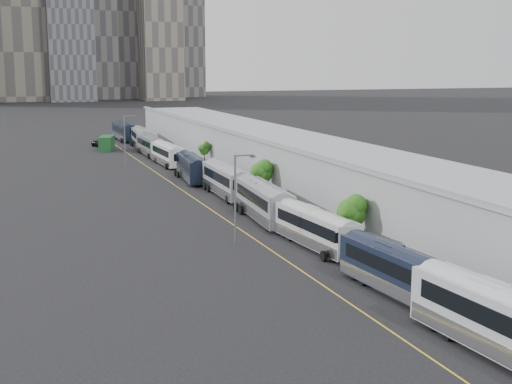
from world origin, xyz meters
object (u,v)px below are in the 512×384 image
bus_1 (399,276)px  suv (102,143)px  bus_2 (315,232)px  street_lamp_near (237,193)px  bus_4 (226,183)px  bus_6 (168,156)px  bus_5 (192,170)px  bus_7 (150,147)px  street_lamp_far (126,137)px  bus_0 (507,330)px  shipping_container (107,143)px  bus_9 (124,133)px  bus_8 (142,140)px  bus_3 (263,204)px

bus_1 → suv: size_ratio=2.39×
bus_2 → street_lamp_near: size_ratio=1.48×
bus_2 → bus_4: size_ratio=0.91×
bus_4 → bus_6: 29.89m
bus_4 → bus_5: bearing=95.5°
bus_7 → street_lamp_near: size_ratio=1.50×
bus_5 → street_lamp_far: street_lamp_far is taller
bus_1 → bus_4: bearing=85.4°
bus_2 → street_lamp_near: street_lamp_near is taller
bus_0 → street_lamp_near: (-6.03, 29.89, 3.15)m
bus_5 → bus_7: bearing=95.0°
bus_4 → shipping_container: 54.75m
bus_9 → suv: bus_9 is taller
shipping_container → bus_8: bearing=28.5°
bus_2 → bus_3: bearing=87.2°
bus_9 → street_lamp_near: bearing=-95.0°
street_lamp_far → shipping_container: (0.22, 24.02, -3.47)m
bus_7 → bus_9: bus_9 is taller
bus_1 → bus_4: bus_4 is taller
bus_4 → bus_8: 55.86m
bus_8 → bus_9: size_ratio=1.01×
bus_3 → bus_5: size_ratio=1.08×
bus_0 → bus_4: (0.37, 53.71, -0.06)m
bus_1 → bus_0: bearing=-95.2°
bus_5 → bus_8: bus_8 is taller
bus_3 → shipping_container: 69.34m
bus_9 → street_lamp_far: street_lamp_far is taller
bus_7 → shipping_container: bearing=119.7°
bus_4 → bus_6: bearing=92.6°
bus_3 → bus_8: bus_3 is taller
bus_1 → bus_5: bus_5 is taller
bus_1 → bus_3: 27.18m
bus_1 → bus_5: (-0.80, 55.24, 0.04)m
bus_9 → street_lamp_near: size_ratio=1.60×
bus_2 → bus_3: size_ratio=0.89×
bus_7 → street_lamp_far: bearing=-117.1°
bus_2 → bus_5: 40.68m
suv → bus_7: bearing=-92.9°
street_lamp_near → shipping_container: street_lamp_near is taller
bus_7 → suv: (-6.36, 16.66, -0.83)m
bus_1 → shipping_container: bus_1 is taller
bus_8 → suv: size_ratio=2.60×
bus_1 → bus_3: bearing=86.3°
bus_8 → street_lamp_far: (-7.35, -25.61, 3.18)m
bus_7 → bus_9: size_ratio=0.94×
bus_3 → bus_8: bearing=93.7°
bus_3 → bus_8: 70.60m
bus_1 → bus_5: 55.24m
suv → bus_8: bearing=-54.8°
bus_2 → bus_5: (-0.86, 40.67, 0.05)m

